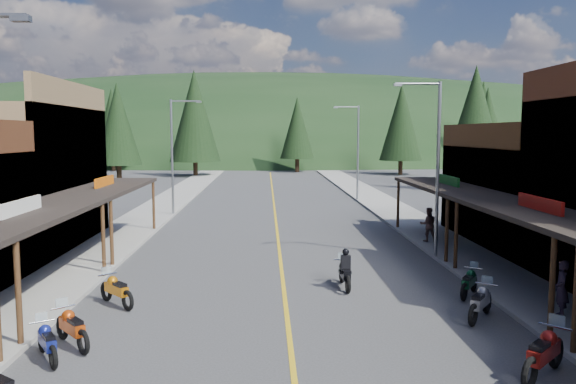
{
  "coord_description": "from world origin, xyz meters",
  "views": [
    {
      "loc": [
        -0.64,
        -16.92,
        5.72
      ],
      "look_at": [
        0.38,
        8.94,
        3.0
      ],
      "focal_mm": 35.0,
      "sensor_mm": 36.0,
      "label": 1
    }
  ],
  "objects": [
    {
      "name": "ground",
      "position": [
        0.0,
        0.0,
        0.0
      ],
      "size": [
        220.0,
        220.0,
        0.0
      ],
      "primitive_type": "plane",
      "color": "#38383A",
      "rests_on": "ground"
    },
    {
      "name": "centerline",
      "position": [
        0.0,
        20.0,
        0.01
      ],
      "size": [
        0.15,
        90.0,
        0.01
      ],
      "primitive_type": "cube",
      "color": "gold",
      "rests_on": "ground"
    },
    {
      "name": "sidewalk_west",
      "position": [
        -8.7,
        20.0,
        0.07
      ],
      "size": [
        3.4,
        94.0,
        0.15
      ],
      "primitive_type": "cube",
      "color": "gray",
      "rests_on": "ground"
    },
    {
      "name": "sidewalk_east",
      "position": [
        8.7,
        20.0,
        0.07
      ],
      "size": [
        3.4,
        94.0,
        0.15
      ],
      "primitive_type": "cube",
      "color": "gray",
      "rests_on": "ground"
    },
    {
      "name": "shop_west_3",
      "position": [
        -13.78,
        11.3,
        3.52
      ],
      "size": [
        10.9,
        10.2,
        8.2
      ],
      "color": "brown",
      "rests_on": "ground"
    },
    {
      "name": "shop_east_3",
      "position": [
        13.75,
        11.3,
        2.53
      ],
      "size": [
        10.9,
        10.2,
        6.2
      ],
      "color": "#4C2D16",
      "rests_on": "ground"
    },
    {
      "name": "streetlight_1",
      "position": [
        -6.95,
        22.0,
        4.46
      ],
      "size": [
        2.16,
        0.18,
        8.0
      ],
      "color": "gray",
      "rests_on": "ground"
    },
    {
      "name": "streetlight_2",
      "position": [
        6.95,
        8.0,
        4.46
      ],
      "size": [
        2.16,
        0.18,
        8.0
      ],
      "color": "gray",
      "rests_on": "ground"
    },
    {
      "name": "streetlight_3",
      "position": [
        6.95,
        30.0,
        4.46
      ],
      "size": [
        2.16,
        0.18,
        8.0
      ],
      "color": "gray",
      "rests_on": "ground"
    },
    {
      "name": "ridge_hill",
      "position": [
        0.0,
        135.0,
        0.0
      ],
      "size": [
        310.0,
        140.0,
        60.0
      ],
      "primitive_type": "ellipsoid",
      "color": "black",
      "rests_on": "ground"
    },
    {
      "name": "pine_1",
      "position": [
        -24.0,
        70.0,
        7.24
      ],
      "size": [
        5.88,
        5.88,
        12.5
      ],
      "color": "black",
      "rests_on": "ground"
    },
    {
      "name": "pine_2",
      "position": [
        -10.0,
        58.0,
        7.99
      ],
      "size": [
        6.72,
        6.72,
        14.0
      ],
      "color": "black",
      "rests_on": "ground"
    },
    {
      "name": "pine_3",
      "position": [
        4.0,
        66.0,
        6.48
      ],
      "size": [
        5.04,
        5.04,
        11.0
      ],
      "color": "black",
      "rests_on": "ground"
    },
    {
      "name": "pine_4",
      "position": [
        18.0,
        60.0,
        7.24
      ],
      "size": [
        5.88,
        5.88,
        12.5
      ],
      "color": "black",
      "rests_on": "ground"
    },
    {
      "name": "pine_5",
      "position": [
        34.0,
        72.0,
        7.99
      ],
      "size": [
        6.72,
        6.72,
        14.0
      ],
      "color": "black",
      "rests_on": "ground"
    },
    {
      "name": "pine_7",
      "position": [
        -32.0,
        76.0,
        7.24
      ],
      "size": [
        5.88,
        5.88,
        12.5
      ],
      "color": "black",
      "rests_on": "ground"
    },
    {
      "name": "pine_8",
      "position": [
        -22.0,
        40.0,
        5.98
      ],
      "size": [
        4.48,
        4.48,
        10.0
      ],
      "color": "black",
      "rests_on": "ground"
    },
    {
      "name": "pine_9",
      "position": [
        24.0,
        45.0,
        6.38
      ],
      "size": [
        4.93,
        4.93,
        10.8
      ],
      "color": "black",
      "rests_on": "ground"
    },
    {
      "name": "pine_10",
      "position": [
        -18.0,
        50.0,
        6.78
      ],
      "size": [
        5.38,
        5.38,
        11.6
      ],
      "color": "black",
      "rests_on": "ground"
    },
    {
      "name": "pine_11",
      "position": [
        20.0,
        38.0,
        7.19
      ],
      "size": [
        5.82,
        5.82,
        12.4
      ],
      "color": "black",
      "rests_on": "ground"
    },
    {
      "name": "bike_west_6",
      "position": [
        -6.17,
        -3.06,
        0.53
      ],
      "size": [
        1.51,
        1.9,
        1.06
      ],
      "primitive_type": null,
      "rotation": [
        0.0,
        0.0,
        0.56
      ],
      "color": "navy",
      "rests_on": "ground"
    },
    {
      "name": "bike_west_7",
      "position": [
        -5.85,
        -2.16,
        0.59
      ],
      "size": [
        1.84,
        2.01,
        1.17
      ],
      "primitive_type": null,
      "rotation": [
        0.0,
        0.0,
        0.7
      ],
      "color": "#B93F0D",
      "rests_on": "ground"
    },
    {
      "name": "bike_west_8",
      "position": [
        -5.62,
        1.44,
        0.59
      ],
      "size": [
        1.89,
        1.99,
        1.18
      ],
      "primitive_type": null,
      "rotation": [
        0.0,
        0.0,
        0.74
      ],
      "color": "#BE6C0D",
      "rests_on": "ground"
    },
    {
      "name": "bike_east_6",
      "position": [
        5.82,
        -4.57,
        0.66
      ],
      "size": [
        2.21,
        2.16,
        1.32
      ],
      "primitive_type": null,
      "rotation": [
        0.0,
        0.0,
        -0.81
      ],
      "color": "maroon",
      "rests_on": "ground"
    },
    {
      "name": "bike_east_7",
      "position": [
        5.93,
        -0.41,
        0.6
      ],
      "size": [
        1.82,
        2.09,
        1.2
      ],
      "primitive_type": null,
      "rotation": [
        0.0,
        0.0,
        -0.64
      ],
      "color": "gray",
      "rests_on": "ground"
    },
    {
      "name": "bike_east_8",
      "position": [
        6.49,
        2.07,
        0.55
      ],
      "size": [
        1.6,
        1.94,
        1.09
      ],
      "primitive_type": null,
      "rotation": [
        0.0,
        0.0,
        -0.59
      ],
      "color": "#0B3B20",
      "rests_on": "ground"
    },
    {
      "name": "rider_on_bike",
      "position": [
        2.26,
        3.27,
        0.62
      ],
      "size": [
        0.72,
        2.05,
        1.55
      ],
      "rotation": [
        0.0,
        0.0,
        0.02
      ],
      "color": "black",
      "rests_on": "ground"
    },
    {
      "name": "pedestrian_east_a",
      "position": [
        8.31,
        -0.67,
        1.03
      ],
      "size": [
        0.56,
        0.72,
        1.75
      ],
      "primitive_type": "imported",
      "rotation": [
        0.0,
        0.0,
        -1.82
      ],
      "color": "#2D2132",
      "rests_on": "sidewalk_east"
    },
    {
      "name": "pedestrian_east_b",
      "position": [
        7.73,
        11.36,
        1.03
      ],
      "size": [
        0.9,
        0.56,
        1.76
      ],
      "primitive_type": "imported",
      "rotation": [
        0.0,
        0.0,
        3.06
      ],
      "color": "brown",
      "rests_on": "sidewalk_east"
    }
  ]
}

